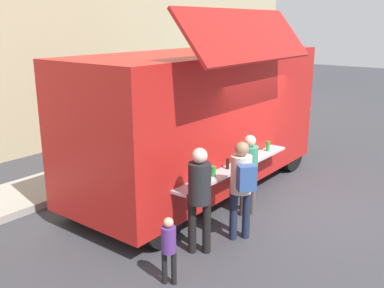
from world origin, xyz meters
TOP-DOWN VIEW (x-y plane):
  - ground_plane at (0.00, 0.00)m, footprint 60.00×60.00m
  - food_truck_main at (-0.36, 2.08)m, footprint 6.33×3.11m
  - trash_bin at (3.43, 4.40)m, footprint 0.60×0.60m
  - customer_front_ordering at (-0.85, 0.57)m, footprint 0.33×0.33m
  - customer_mid_with_backpack at (-1.80, 0.13)m, footprint 0.52×0.55m
  - customer_rear_waiting at (-2.58, 0.42)m, footprint 0.36×0.36m
  - child_near_queue at (-3.55, 0.21)m, footprint 0.21×0.21m

SIDE VIEW (x-z plane):
  - ground_plane at x=0.00m, z-range 0.00..0.00m
  - trash_bin at x=3.43m, z-range 0.00..0.96m
  - child_near_queue at x=-3.55m, z-range 0.10..1.13m
  - customer_front_ordering at x=-0.85m, z-range 0.16..1.76m
  - customer_rear_waiting at x=-2.58m, z-range 0.17..1.94m
  - customer_mid_with_backpack at x=-1.80m, z-range 0.20..1.93m
  - food_truck_main at x=-0.36m, z-range -0.27..3.58m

